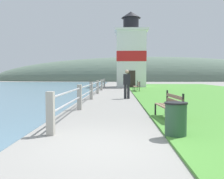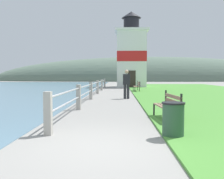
{
  "view_description": "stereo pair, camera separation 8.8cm",
  "coord_description": "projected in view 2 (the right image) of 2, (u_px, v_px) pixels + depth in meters",
  "views": [
    {
      "loc": [
        0.34,
        -5.01,
        1.48
      ],
      "look_at": [
        -0.22,
        15.2,
        0.3
      ],
      "focal_mm": 40.0,
      "sensor_mm": 36.0,
      "label": 1
    },
    {
      "loc": [
        0.43,
        -5.0,
        1.48
      ],
      "look_at": [
        -0.22,
        15.2,
        0.3
      ],
      "focal_mm": 40.0,
      "sensor_mm": 36.0,
      "label": 2
    }
  ],
  "objects": [
    {
      "name": "distant_hillside",
      "position": [
        150.0,
        81.0,
        62.34
      ],
      "size": [
        80.0,
        16.0,
        12.0
      ],
      "color": "#566B5B",
      "rests_on": "ground_plane"
    },
    {
      "name": "seawall_railing",
      "position": [
        95.0,
        87.0,
        17.31
      ],
      "size": [
        0.18,
        22.67,
        1.07
      ],
      "color": "#A8A399",
      "rests_on": "ground_plane"
    },
    {
      "name": "park_bench_near",
      "position": [
        168.0,
        104.0,
        7.99
      ],
      "size": [
        0.62,
        1.74,
        0.94
      ],
      "rotation": [
        0.0,
        0.0,
        3.23
      ],
      "color": "#846B51",
      "rests_on": "ground_plane"
    },
    {
      "name": "trash_bin",
      "position": [
        173.0,
        120.0,
        5.84
      ],
      "size": [
        0.54,
        0.54,
        0.84
      ],
      "color": "#2D5138",
      "rests_on": "ground_plane"
    },
    {
      "name": "person_strolling",
      "position": [
        127.0,
        83.0,
        15.46
      ],
      "size": [
        0.45,
        0.27,
        1.8
      ],
      "rotation": [
        0.0,
        0.0,
        1.5
      ],
      "color": "#28282D",
      "rests_on": "ground_plane"
    },
    {
      "name": "park_bench_midway",
      "position": [
        137.0,
        86.0,
        22.08
      ],
      "size": [
        0.53,
        1.76,
        0.94
      ],
      "rotation": [
        0.0,
        0.0,
        3.17
      ],
      "color": "#846B51",
      "rests_on": "ground_plane"
    },
    {
      "name": "lighthouse",
      "position": [
        131.0,
        55.0,
        30.7
      ],
      "size": [
        3.98,
        3.98,
        9.23
      ],
      "color": "white",
      "rests_on": "ground_plane"
    },
    {
      "name": "ground_plane",
      "position": [
        99.0,
        147.0,
        5.09
      ],
      "size": [
        160.0,
        160.0,
        0.0
      ],
      "primitive_type": "plane",
      "color": "gray"
    },
    {
      "name": "grass_verge",
      "position": [
        214.0,
        94.0,
        18.64
      ],
      "size": [
        12.0,
        41.44,
        0.06
      ],
      "color": "#4C8E38",
      "rests_on": "ground_plane"
    }
  ]
}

